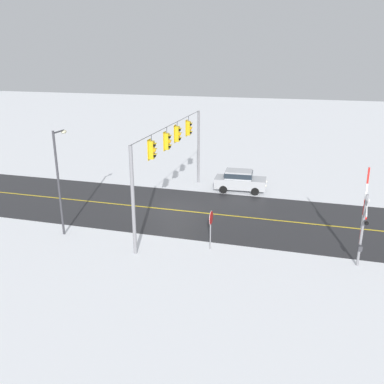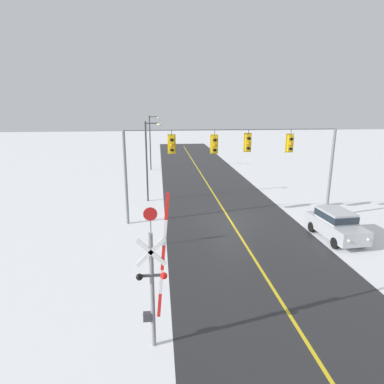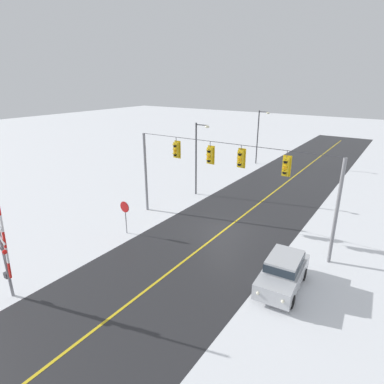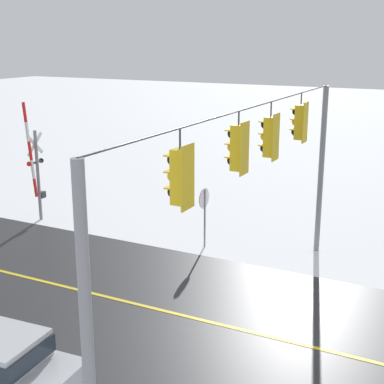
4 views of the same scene
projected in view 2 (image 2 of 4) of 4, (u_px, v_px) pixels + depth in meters
name	position (u px, v px, depth m)	size (l,w,h in m)	color
ground_plane	(230.00, 220.00, 23.13)	(160.00, 160.00, 0.00)	white
road_asphalt	(215.00, 197.00, 28.90)	(9.00, 80.00, 0.01)	#28282B
lane_centre_line	(215.00, 197.00, 28.89)	(0.14, 72.00, 0.01)	gold
signal_span	(232.00, 157.00, 21.99)	(14.20, 0.47, 6.22)	gray
stop_sign	(150.00, 218.00, 18.34)	(0.80, 0.09, 2.35)	gray
railroad_crossing	(154.00, 282.00, 10.51)	(1.10, 0.31, 5.26)	gray
parked_car_silver	(336.00, 223.00, 19.71)	(2.03, 4.29, 1.74)	#B7BABF
streetlamp_near	(149.00, 154.00, 26.70)	(1.39, 0.28, 6.50)	#38383D
streetlamp_far	(152.00, 138.00, 39.86)	(1.39, 0.28, 6.50)	#38383D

